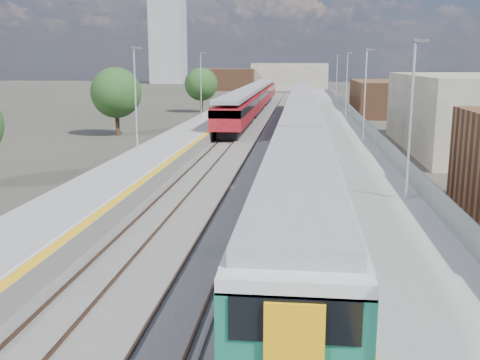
# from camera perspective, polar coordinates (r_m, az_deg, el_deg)

# --- Properties ---
(ground) EXTENTS (320.00, 320.00, 0.00)m
(ground) POSITION_cam_1_polar(r_m,az_deg,el_deg) (55.46, 4.67, 4.14)
(ground) COLOR #47443A
(ground) RESTS_ON ground
(ballast_bed) EXTENTS (10.50, 155.00, 0.06)m
(ballast_bed) POSITION_cam_1_polar(r_m,az_deg,el_deg) (58.04, 2.52, 4.55)
(ballast_bed) COLOR #565451
(ballast_bed) RESTS_ON ground
(tracks) EXTENTS (8.96, 160.00, 0.17)m
(tracks) POSITION_cam_1_polar(r_m,az_deg,el_deg) (59.66, 3.20, 4.82)
(tracks) COLOR #4C3323
(tracks) RESTS_ON ground
(platform_right) EXTENTS (4.70, 155.00, 8.52)m
(platform_right) POSITION_cam_1_polar(r_m,az_deg,el_deg) (57.96, 10.00, 4.87)
(platform_right) COLOR slate
(platform_right) RESTS_ON ground
(platform_left) EXTENTS (4.30, 155.00, 8.52)m
(platform_left) POSITION_cam_1_polar(r_m,az_deg,el_deg) (58.81, -4.13, 5.11)
(platform_left) COLOR slate
(platform_left) RESTS_ON ground
(buildings) EXTENTS (72.00, 185.50, 40.00)m
(buildings) POSITION_cam_1_polar(r_m,az_deg,el_deg) (144.91, -1.53, 13.22)
(buildings) COLOR brown
(buildings) RESTS_ON ground
(green_train) EXTENTS (3.04, 84.46, 3.34)m
(green_train) POSITION_cam_1_polar(r_m,az_deg,el_deg) (51.95, 6.27, 6.20)
(green_train) COLOR black
(green_train) RESTS_ON ground
(red_train) EXTENTS (3.07, 62.20, 3.88)m
(red_train) POSITION_cam_1_polar(r_m,az_deg,el_deg) (82.39, 1.41, 8.33)
(red_train) COLOR black
(red_train) RESTS_ON ground
(tree_b) EXTENTS (5.13, 5.13, 6.95)m
(tree_b) POSITION_cam_1_polar(r_m,az_deg,el_deg) (59.06, -12.48, 8.65)
(tree_b) COLOR #382619
(tree_b) RESTS_ON ground
(tree_c) EXTENTS (4.90, 4.90, 6.64)m
(tree_c) POSITION_cam_1_polar(r_m,az_deg,el_deg) (84.53, -3.97, 9.68)
(tree_c) COLOR #382619
(tree_c) RESTS_ON ground
(tree_d) EXTENTS (4.15, 4.15, 5.63)m
(tree_d) POSITION_cam_1_polar(r_m,az_deg,el_deg) (71.80, 21.53, 7.97)
(tree_d) COLOR #382619
(tree_d) RESTS_ON ground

